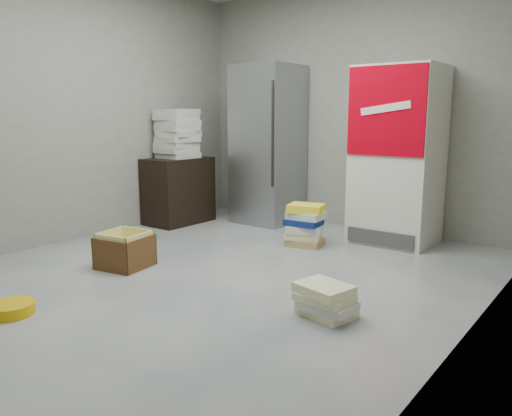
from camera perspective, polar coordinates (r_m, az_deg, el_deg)
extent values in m
plane|color=#B1B2AD|center=(4.14, -6.08, -7.99)|extent=(5.00, 5.00, 0.00)
cube|color=gray|center=(5.98, 10.69, 11.23)|extent=(4.00, 0.04, 2.80)
cube|color=gray|center=(5.50, -21.95, 10.73)|extent=(0.04, 5.00, 2.80)
cube|color=gray|center=(2.92, 23.76, 11.42)|extent=(0.04, 5.00, 2.80)
cube|color=#96999D|center=(6.15, 1.40, 7.18)|extent=(0.70, 0.70, 1.90)
cylinder|color=#333333|center=(5.66, 1.88, 8.41)|extent=(0.02, 0.02, 1.19)
cube|color=silver|center=(5.35, 15.89, 5.74)|extent=(0.80, 0.70, 1.80)
cube|color=#BE0012|center=(5.00, 14.59, 10.66)|extent=(0.78, 0.02, 0.85)
cube|color=white|center=(4.99, 14.54, 10.98)|extent=(0.50, 0.01, 0.14)
cube|color=#3F3F3F|center=(5.15, 13.95, -3.38)|extent=(0.70, 0.02, 0.15)
cube|color=black|center=(6.20, -8.85, 1.98)|extent=(0.50, 0.80, 0.80)
cube|color=beige|center=(6.16, -8.89, 5.97)|extent=(0.42, 0.42, 0.06)
cube|color=beige|center=(6.14, -9.08, 6.56)|extent=(0.42, 0.42, 0.06)
cube|color=beige|center=(6.14, -9.05, 7.17)|extent=(0.40, 0.40, 0.06)
cube|color=beige|center=(6.13, -8.96, 7.77)|extent=(0.42, 0.42, 0.06)
cube|color=beige|center=(6.13, -8.85, 8.39)|extent=(0.42, 0.42, 0.06)
cube|color=beige|center=(6.13, -8.97, 8.99)|extent=(0.42, 0.42, 0.06)
cube|color=beige|center=(6.13, -8.94, 9.60)|extent=(0.42, 0.42, 0.06)
cube|color=beige|center=(6.13, -9.13, 10.20)|extent=(0.42, 0.42, 0.06)
cube|color=beige|center=(6.15, -9.04, 10.81)|extent=(0.41, 0.41, 0.06)
cube|color=#A48851|center=(5.13, 5.60, -3.90)|extent=(0.39, 0.34, 0.07)
cube|color=beige|center=(5.12, 5.46, -3.10)|extent=(0.42, 0.38, 0.07)
cube|color=silver|center=(5.10, 5.58, -2.35)|extent=(0.42, 0.38, 0.07)
cube|color=navy|center=(5.08, 5.46, -1.61)|extent=(0.38, 0.31, 0.06)
cube|color=silver|center=(5.08, 5.75, -0.84)|extent=(0.37, 0.30, 0.07)
cube|color=yellow|center=(5.07, 5.75, -0.01)|extent=(0.40, 0.35, 0.08)
cube|color=beige|center=(3.42, 8.05, -11.63)|extent=(0.39, 0.33, 0.05)
cube|color=silver|center=(3.39, 8.18, -10.91)|extent=(0.35, 0.28, 0.06)
cube|color=beige|center=(3.37, 7.85, -10.06)|extent=(0.36, 0.30, 0.05)
cube|color=beige|center=(3.35, 7.77, -9.17)|extent=(0.39, 0.34, 0.07)
cube|color=yellow|center=(4.56, -14.67, -6.45)|extent=(0.43, 0.43, 0.01)
cube|color=brown|center=(4.66, -13.19, -4.31)|extent=(0.39, 0.08, 0.28)
cube|color=brown|center=(4.39, -16.41, -5.39)|extent=(0.39, 0.08, 0.28)
cube|color=brown|center=(4.65, -16.50, -4.50)|extent=(0.08, 0.39, 0.28)
cube|color=brown|center=(4.40, -12.91, -5.18)|extent=(0.08, 0.39, 0.28)
cube|color=yellow|center=(4.64, -13.34, -4.13)|extent=(0.35, 0.07, 0.32)
cube|color=yellow|center=(4.39, -16.27, -5.10)|extent=(0.35, 0.07, 0.32)
cube|color=yellow|center=(4.63, -16.36, -4.31)|extent=(0.07, 0.35, 0.32)
cube|color=yellow|center=(4.40, -13.08, -4.91)|extent=(0.07, 0.35, 0.32)
cylinder|color=#E2B006|center=(3.77, -26.12, -10.30)|extent=(0.29, 0.29, 0.08)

